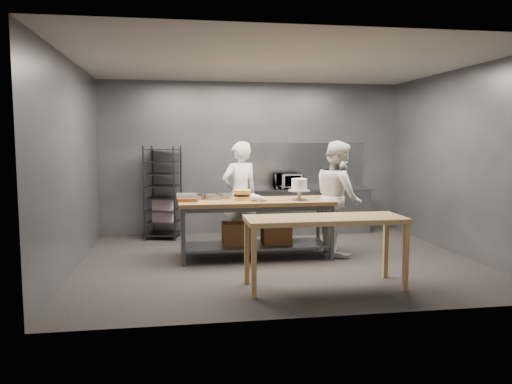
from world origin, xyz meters
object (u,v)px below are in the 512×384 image
at_px(layer_cake, 243,195).
at_px(microwave, 288,181).
at_px(frosted_cake_stand, 299,187).
at_px(chef_behind, 240,195).
at_px(speed_rack, 163,193).
at_px(work_table, 255,222).
at_px(chef_right, 338,198).
at_px(near_counter, 325,224).

bearing_deg(layer_cake, microwave, 58.60).
bearing_deg(frosted_cake_stand, chef_behind, 130.81).
relative_size(speed_rack, frosted_cake_stand, 5.15).
relative_size(work_table, chef_behind, 1.31).
relative_size(speed_rack, microwave, 3.23).
xyz_separation_m(chef_behind, microwave, (1.10, 1.10, 0.13)).
distance_m(frosted_cake_stand, layer_cake, 0.90).
relative_size(speed_rack, chef_right, 0.95).
distance_m(work_table, chef_behind, 0.89).
distance_m(near_counter, frosted_cake_stand, 1.63).
relative_size(speed_rack, chef_behind, 0.95).
distance_m(work_table, layer_cake, 0.47).
distance_m(microwave, frosted_cake_stand, 2.06).
bearing_deg(microwave, chef_behind, -135.10).
xyz_separation_m(near_counter, chef_right, (0.77, 1.78, 0.11)).
distance_m(speed_rack, chef_right, 3.36).
xyz_separation_m(work_table, near_counter, (0.61, -1.73, 0.24)).
bearing_deg(chef_right, near_counter, 157.91).
height_order(speed_rack, microwave, speed_rack).
relative_size(work_table, chef_right, 1.30).
bearing_deg(speed_rack, microwave, 1.88).
height_order(near_counter, microwave, microwave).
height_order(speed_rack, chef_behind, chef_behind).
relative_size(microwave, frosted_cake_stand, 1.59).
distance_m(chef_right, frosted_cake_stand, 0.76).
distance_m(near_counter, chef_right, 1.94).
bearing_deg(speed_rack, chef_right, -31.91).
bearing_deg(chef_right, speed_rack, 59.29).
distance_m(speed_rack, frosted_cake_stand, 2.93).
xyz_separation_m(microwave, layer_cake, (-1.16, -1.90, -0.05)).
distance_m(chef_behind, microwave, 1.56).
height_order(near_counter, frosted_cake_stand, frosted_cake_stand).
distance_m(chef_right, microwave, 1.91).
bearing_deg(work_table, chef_behind, 99.72).
height_order(work_table, speed_rack, speed_rack).
distance_m(near_counter, speed_rack, 4.13).
relative_size(chef_behind, chef_right, 0.99).
height_order(near_counter, chef_right, chef_right).
bearing_deg(frosted_cake_stand, work_table, 168.87).
bearing_deg(chef_behind, work_table, 78.08).
relative_size(chef_behind, microwave, 3.38).
distance_m(work_table, near_counter, 1.85).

